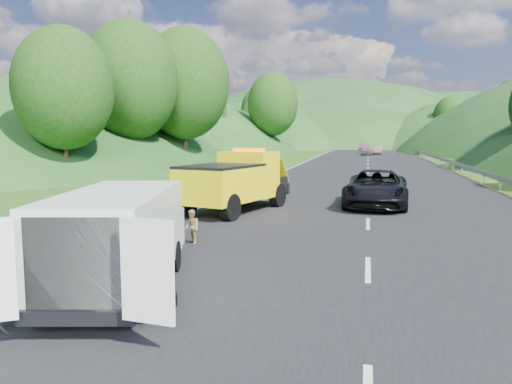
% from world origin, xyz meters
% --- Properties ---
extents(ground, '(320.00, 320.00, 0.00)m').
position_xyz_m(ground, '(0.00, 0.00, 0.00)').
color(ground, '#38661E').
rests_on(ground, ground).
extents(road_surface, '(14.00, 200.00, 0.02)m').
position_xyz_m(road_surface, '(3.00, 40.00, 0.01)').
color(road_surface, black).
rests_on(road_surface, ground).
extents(guardrail, '(0.06, 140.00, 1.52)m').
position_xyz_m(guardrail, '(10.30, 52.50, 0.00)').
color(guardrail, gray).
rests_on(guardrail, ground).
extents(tree_line_left, '(14.00, 140.00, 14.00)m').
position_xyz_m(tree_line_left, '(-19.00, 60.00, 0.00)').
color(tree_line_left, '#2C5017').
rests_on(tree_line_left, ground).
extents(hills_backdrop, '(201.00, 288.60, 44.00)m').
position_xyz_m(hills_backdrop, '(6.50, 134.70, 0.00)').
color(hills_backdrop, '#2D5B23').
rests_on(hills_backdrop, ground).
extents(tow_truck, '(3.58, 6.22, 2.53)m').
position_xyz_m(tow_truck, '(-2.20, 5.80, 1.23)').
color(tow_truck, black).
rests_on(tow_truck, ground).
extents(white_van, '(3.59, 6.02, 2.01)m').
position_xyz_m(white_van, '(-1.77, -4.65, 1.13)').
color(white_van, black).
rests_on(white_van, ground).
extents(woman, '(0.42, 0.56, 1.50)m').
position_xyz_m(woman, '(-4.22, -0.28, 0.00)').
color(woman, white).
rests_on(woman, ground).
extents(child, '(0.58, 0.60, 0.97)m').
position_xyz_m(child, '(-1.86, -0.31, 0.00)').
color(child, tan).
rests_on(child, ground).
extents(worker, '(1.30, 0.89, 1.84)m').
position_xyz_m(worker, '(-1.14, -4.87, 0.00)').
color(worker, black).
rests_on(worker, ground).
extents(suitcase, '(0.36, 0.27, 0.52)m').
position_xyz_m(suitcase, '(-4.62, 0.82, 0.26)').
color(suitcase, '#615948').
rests_on(suitcase, ground).
extents(spare_tire, '(0.70, 0.70, 0.20)m').
position_xyz_m(spare_tire, '(-0.71, -5.30, 0.00)').
color(spare_tire, black).
rests_on(spare_tire, ground).
extents(passing_suv, '(2.84, 5.69, 1.55)m').
position_xyz_m(passing_suv, '(3.33, 8.45, 0.00)').
color(passing_suv, black).
rests_on(passing_suv, ground).
extents(dist_car_a, '(1.55, 3.84, 1.31)m').
position_xyz_m(dist_car_a, '(2.72, 62.79, 0.00)').
color(dist_car_a, '#59575D').
rests_on(dist_car_a, ground).
extents(dist_car_b, '(1.40, 4.00, 1.32)m').
position_xyz_m(dist_car_b, '(4.37, 66.75, 0.00)').
color(dist_car_b, brown).
rests_on(dist_car_b, ground).
extents(dist_car_c, '(2.00, 4.91, 1.42)m').
position_xyz_m(dist_car_c, '(2.22, 83.03, 0.00)').
color(dist_car_c, '#A05067').
rests_on(dist_car_c, ground).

